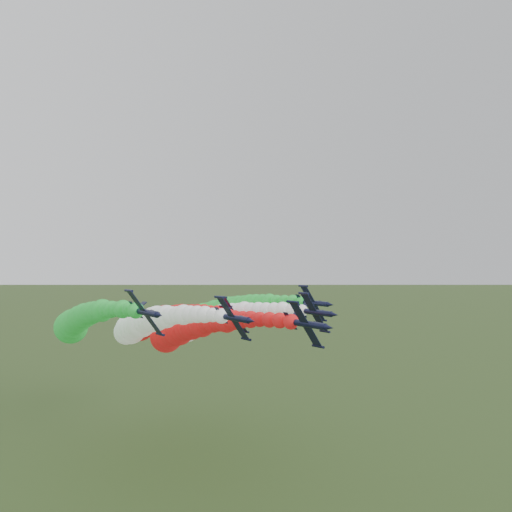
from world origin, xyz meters
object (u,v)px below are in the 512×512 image
at_px(jet_lead, 184,330).
at_px(jet_inner_left, 142,325).
at_px(jet_outer_right, 214,313).
at_px(jet_outer_left, 78,322).
at_px(jet_trail, 154,322).
at_px(jet_inner_right, 203,321).

height_order(jet_lead, jet_inner_left, jet_inner_left).
height_order(jet_inner_left, jet_outer_right, jet_outer_right).
distance_m(jet_outer_left, jet_trail, 28.36).
bearing_deg(jet_inner_right, jet_inner_left, -178.17).
height_order(jet_inner_right, jet_trail, jet_inner_right).
bearing_deg(jet_inner_left, jet_outer_right, 15.32).
bearing_deg(jet_outer_right, jet_trail, 147.01).
xyz_separation_m(jet_inner_left, jet_outer_left, (-14.16, 8.88, 1.06)).
height_order(jet_lead, jet_outer_right, jet_outer_right).
relative_size(jet_lead, jet_inner_left, 1.01).
bearing_deg(jet_outer_left, jet_outer_right, -1.49).
relative_size(jet_outer_left, jet_trail, 0.99).
bearing_deg(jet_lead, jet_outer_right, 40.18).
xyz_separation_m(jet_inner_left, jet_inner_right, (19.80, 0.63, -0.77)).
xyz_separation_m(jet_lead, jet_inner_left, (-7.02, 10.25, 0.92)).
bearing_deg(jet_outer_left, jet_trail, 19.04).
xyz_separation_m(jet_inner_right, jet_trail, (-7.31, 17.45, -1.30)).
bearing_deg(jet_inner_right, jet_trail, 112.73).
xyz_separation_m(jet_inner_right, jet_outer_left, (-33.96, 8.25, 1.83)).
xyz_separation_m(jet_inner_right, jet_outer_right, (8.57, 7.14, 1.31)).
xyz_separation_m(jet_outer_right, jet_trail, (-15.88, 10.31, -2.61)).
relative_size(jet_lead, jet_outer_left, 1.01).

